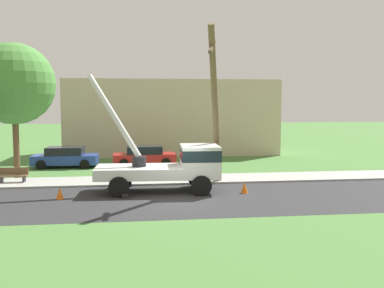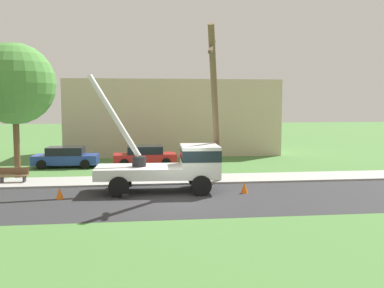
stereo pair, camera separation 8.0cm
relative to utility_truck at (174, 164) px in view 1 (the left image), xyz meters
name	(u,v)px [view 1 (the left image)]	position (x,y,z in m)	size (l,w,h in m)	color
ground_plane	(163,163)	(0.05, 10.09, -1.41)	(120.00, 120.00, 0.00)	#477538
road_asphalt	(179,199)	(0.05, -1.91, -1.40)	(80.00, 7.06, 0.01)	#2B2B2D
sidewalk_strip	(171,180)	(0.05, 3.04, -1.36)	(80.00, 2.84, 0.10)	#9E9E99
utility_truck	(174,164)	(0.00, 0.00, 0.00)	(6.75, 3.21, 5.98)	silver
leaning_utility_pole	(215,108)	(2.18, 0.51, 2.85)	(1.47, 4.11, 8.35)	brown
traffic_cone_ahead	(244,188)	(3.43, -0.93, -1.13)	(0.36, 0.36, 0.56)	orange
traffic_cone_behind	(60,193)	(-5.51, -1.15, -1.13)	(0.36, 0.36, 0.56)	orange
parked_sedan_blue	(65,157)	(-6.85, 9.05, -0.70)	(4.48, 2.15, 1.42)	#263F99
parked_sedan_red	(144,156)	(-1.37, 9.05, -0.70)	(4.46, 2.13, 1.42)	#B21E1E
park_bench	(13,176)	(-8.75, 3.11, -0.95)	(1.60, 0.45, 0.90)	brown
roadside_tree_near	(14,84)	(-9.01, 4.96, 4.19)	(4.79, 4.79, 8.01)	brown
lowrise_building_backdrop	(172,117)	(1.18, 16.44, 1.79)	(18.00, 6.00, 6.40)	#C6B293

